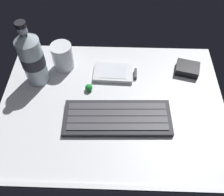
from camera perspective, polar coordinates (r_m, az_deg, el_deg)
name	(u,v)px	position (r cm, az deg, el deg)	size (l,w,h in cm)	color
ground_plane	(112,107)	(72.84, -0.01, -2.02)	(64.00, 48.00, 2.80)	silver
keyboard	(117,118)	(68.71, 1.23, -4.45)	(29.34, 11.93, 1.70)	#232328
handheld_device	(115,73)	(78.83, 0.75, 5.69)	(12.98, 7.98, 1.50)	silver
juice_cup	(63,57)	(80.43, -11.01, 8.96)	(6.40, 6.40, 8.50)	silver
water_bottle	(32,58)	(74.99, -17.57, 8.65)	(6.73, 6.73, 20.80)	silver
charger_block	(187,69)	(82.76, 16.61, 6.34)	(7.00, 5.60, 2.40)	black
trackball_mouse	(89,88)	(74.77, -5.25, 2.33)	(2.20, 2.20, 2.20)	#198C33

